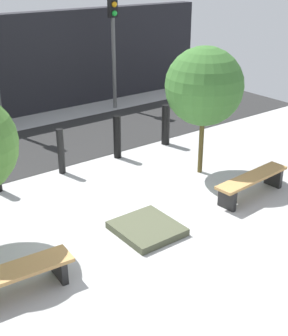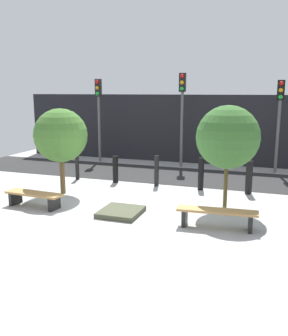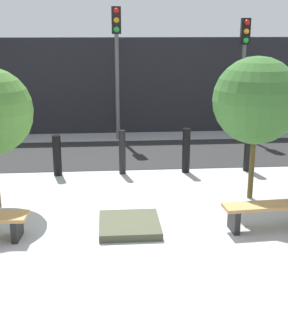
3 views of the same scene
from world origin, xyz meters
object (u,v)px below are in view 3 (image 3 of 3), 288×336
(tree_behind_right_bench, at_px, (256,101))
(bench_right, at_px, (277,210))
(planter_bed, at_px, (129,225))
(bollard_right, at_px, (186,151))
(traffic_light_mid_east, at_px, (244,57))
(bollard_far_right, at_px, (249,149))
(traffic_light_mid_west, at_px, (117,50))
(bollard_left, at_px, (57,156))
(bollard_center, at_px, (122,152))

(tree_behind_right_bench, bearing_deg, bench_right, -90.00)
(planter_bed, xyz_separation_m, bollard_right, (1.55, 3.24, 0.48))
(planter_bed, height_order, traffic_light_mid_east, traffic_light_mid_east)
(bollard_right, bearing_deg, bollard_far_right, 0.00)
(bench_right, bearing_deg, bollard_far_right, 77.40)
(bollard_right, distance_m, traffic_light_mid_west, 4.52)
(bollard_left, distance_m, bollard_right, 3.10)
(bollard_right, bearing_deg, tree_behind_right_bench, -61.27)
(bollard_left, height_order, bollard_far_right, bollard_far_right)
(traffic_light_mid_west, bearing_deg, traffic_light_mid_east, -0.01)
(bollard_left, distance_m, bollard_center, 1.55)
(bollard_right, height_order, traffic_light_mid_west, traffic_light_mid_west)
(bollard_left, xyz_separation_m, bollard_center, (1.55, 0.00, 0.05))
(traffic_light_mid_west, bearing_deg, tree_behind_right_bench, -64.88)
(bollard_center, xyz_separation_m, traffic_light_mid_east, (3.92, 3.63, 2.00))
(planter_bed, height_order, bollard_right, bollard_right)
(bollard_center, relative_size, traffic_light_mid_east, 0.29)
(bollard_right, relative_size, bollard_far_right, 1.01)
(planter_bed, bearing_deg, bollard_right, 64.40)
(tree_behind_right_bench, bearing_deg, bollard_far_right, 74.72)
(bollard_left, distance_m, traffic_light_mid_east, 6.87)
(planter_bed, relative_size, tree_behind_right_bench, 0.39)
(bench_right, height_order, bollard_center, bollard_center)
(planter_bed, height_order, bollard_center, bollard_center)
(planter_bed, distance_m, traffic_light_mid_west, 7.37)
(tree_behind_right_bench, bearing_deg, bollard_left, 155.47)
(bench_right, xyz_separation_m, planter_bed, (-2.59, 0.20, -0.27))
(planter_bed, height_order, bollard_left, bollard_left)
(bollard_right, xyz_separation_m, traffic_light_mid_west, (-1.55, 3.63, 2.20))
(bollard_right, bearing_deg, planter_bed, -115.60)
(bollard_right, relative_size, traffic_light_mid_east, 0.30)
(bench_right, xyz_separation_m, bollard_left, (-4.14, 3.44, 0.15))
(planter_bed, relative_size, bollard_right, 1.05)
(bollard_center, bearing_deg, traffic_light_mid_west, 90.00)
(bollard_center, xyz_separation_m, traffic_light_mid_west, (0.00, 3.63, 2.21))
(bench_right, relative_size, traffic_light_mid_east, 0.53)
(bollard_right, bearing_deg, traffic_light_mid_east, 56.88)
(planter_bed, distance_m, bollard_right, 3.62)
(bollard_far_right, bearing_deg, traffic_light_mid_west, 130.53)
(bench_right, height_order, bollard_left, bollard_left)
(planter_bed, distance_m, bollard_far_right, 4.51)
(bollard_left, bearing_deg, tree_behind_right_bench, -24.53)
(tree_behind_right_bench, distance_m, bollard_left, 4.80)
(bollard_center, xyz_separation_m, bollard_right, (1.55, 0.00, 0.01))
(bench_right, bearing_deg, tree_behind_right_bench, 85.93)
(planter_bed, relative_size, bollard_center, 1.06)
(bollard_center, height_order, bollard_far_right, bollard_far_right)
(tree_behind_right_bench, height_order, bollard_far_right, tree_behind_right_bench)
(bollard_center, bearing_deg, planter_bed, -90.00)
(bollard_far_right, bearing_deg, bench_right, -98.54)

